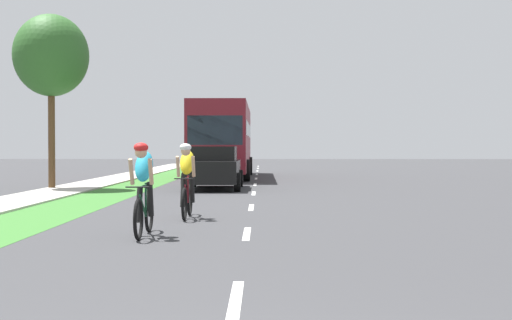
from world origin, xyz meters
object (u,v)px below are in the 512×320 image
at_px(cyclist_lead, 144,188).
at_px(bus_maroon, 223,137).
at_px(sedan_black, 214,167).
at_px(street_tree_near, 51,56).
at_px(cyclist_trailing, 187,180).

bearing_deg(cyclist_lead, bus_maroon, 89.74).
bearing_deg(sedan_black, bus_maroon, 91.22).
bearing_deg(bus_maroon, street_tree_near, -121.32).
xyz_separation_m(cyclist_trailing, sedan_black, (-0.12, 9.90, -0.04)).
bearing_deg(street_tree_near, bus_maroon, 58.68).
distance_m(cyclist_lead, street_tree_near, 14.41).
height_order(sedan_black, bus_maroon, bus_maroon).
relative_size(cyclist_lead, bus_maroon, 0.15).
bearing_deg(sedan_black, cyclist_trailing, -89.30).
height_order(cyclist_trailing, street_tree_near, street_tree_near).
xyz_separation_m(cyclist_lead, sedan_black, (0.29, 12.80, -0.04)).
bearing_deg(cyclist_trailing, cyclist_lead, -98.08).
bearing_deg(cyclist_lead, street_tree_near, 113.32).
height_order(cyclist_lead, street_tree_near, street_tree_near).
relative_size(cyclist_trailing, bus_maroon, 0.15).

